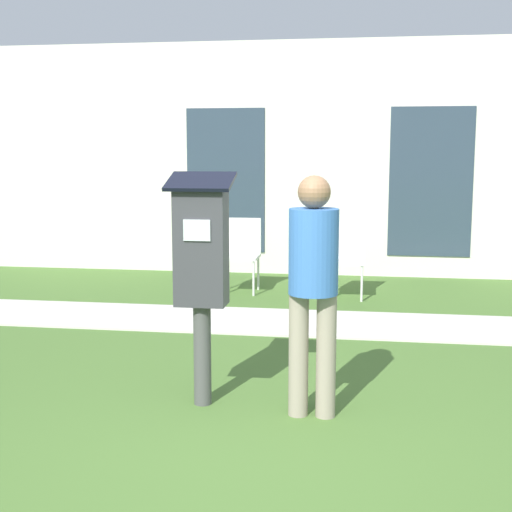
{
  "coord_description": "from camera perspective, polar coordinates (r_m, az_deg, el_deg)",
  "views": [
    {
      "loc": [
        0.54,
        -3.69,
        1.75
      ],
      "look_at": [
        -0.16,
        0.87,
        1.05
      ],
      "focal_mm": 50.0,
      "sensor_mm": 36.0,
      "label": 1
    }
  ],
  "objects": [
    {
      "name": "ground_plane",
      "position": [
        4.12,
        0.39,
        -16.51
      ],
      "size": [
        40.0,
        40.0,
        0.0
      ],
      "primitive_type": "plane",
      "color": "#476B2D"
    },
    {
      "name": "building_facade",
      "position": [
        9.97,
        5.69,
        7.68
      ],
      "size": [
        10.0,
        0.26,
        3.2
      ],
      "color": "silver",
      "rests_on": "ground"
    },
    {
      "name": "outdoor_chair_middle",
      "position": [
        8.5,
        7.24,
        0.28
      ],
      "size": [
        0.44,
        0.44,
        0.9
      ],
      "rotation": [
        0.0,
        0.0,
        0.34
      ],
      "color": "silver",
      "rests_on": "ground"
    },
    {
      "name": "sidewalk",
      "position": [
        7.22,
        4.22,
        -5.35
      ],
      "size": [
        12.0,
        1.1,
        0.02
      ],
      "color": "beige",
      "rests_on": "ground"
    },
    {
      "name": "parking_meter",
      "position": [
        4.79,
        -4.4,
        -0.19
      ],
      "size": [
        0.44,
        0.31,
        1.59
      ],
      "color": "#4C4C4C",
      "rests_on": "ground"
    },
    {
      "name": "outdoor_chair_left",
      "position": [
        8.76,
        -1.14,
        0.6
      ],
      "size": [
        0.44,
        0.44,
        0.9
      ],
      "rotation": [
        0.0,
        0.0,
        -0.23
      ],
      "color": "silver",
      "rests_on": "ground"
    },
    {
      "name": "person_standing",
      "position": [
        4.59,
        4.6,
        -1.7
      ],
      "size": [
        0.32,
        0.32,
        1.58
      ],
      "rotation": [
        0.0,
        0.0,
        -0.57
      ],
      "color": "gray",
      "rests_on": "ground"
    }
  ]
}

